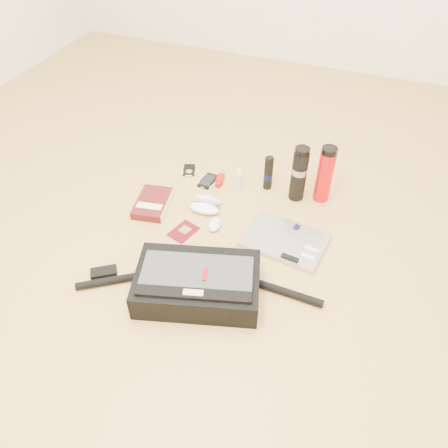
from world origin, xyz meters
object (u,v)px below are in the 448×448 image
Objects in this scene: laptop at (285,240)px; thermos_black at (299,174)px; book at (153,203)px; messenger_bag at (197,283)px; thermos_red at (325,174)px.

thermos_black is at bearing 102.77° from laptop.
thermos_black reaches higher than book.
thermos_red is at bearing 50.21° from messenger_bag.
thermos_red reaches higher than book.
thermos_red reaches higher than laptop.
thermos_black is at bearing 57.19° from messenger_bag.
thermos_red is at bearing 15.22° from book.
laptop is 1.29× the size of thermos_red.
messenger_bag is at bearing -106.61° from thermos_black.
book is at bearing -173.43° from laptop.
thermos_black is (0.22, 0.73, 0.08)m from messenger_bag.
messenger_bag is 0.84m from thermos_red.
messenger_bag reaches higher than laptop.
thermos_red is (0.33, 0.76, 0.08)m from messenger_bag.
messenger_bag is at bearing -54.72° from book.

